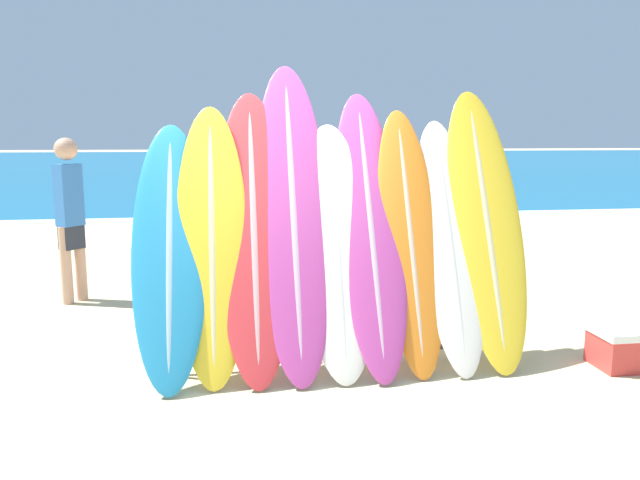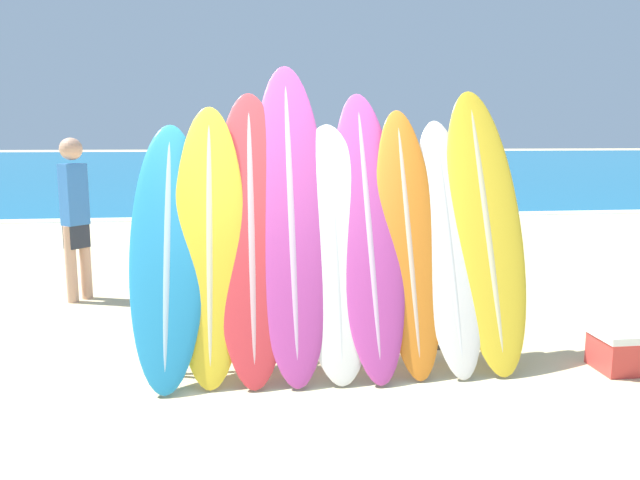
{
  "view_description": "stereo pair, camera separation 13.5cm",
  "coord_description": "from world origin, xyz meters",
  "px_view_note": "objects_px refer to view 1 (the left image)",
  "views": [
    {
      "loc": [
        -0.44,
        -4.48,
        1.83
      ],
      "look_at": [
        0.37,
        1.01,
        0.89
      ],
      "focal_mm": 35.0,
      "sensor_mm": 36.0,
      "label": 1
    },
    {
      "loc": [
        -0.31,
        -4.5,
        1.83
      ],
      "look_at": [
        0.37,
        1.01,
        0.89
      ],
      "focal_mm": 35.0,
      "sensor_mm": 36.0,
      "label": 2
    }
  ],
  "objects_px": {
    "surfboard_rack": "(335,309)",
    "person_far_left": "(426,195)",
    "surfboard_slot_2": "(254,232)",
    "person_near_water": "(361,184)",
    "surfboard_slot_3": "(293,215)",
    "surfboard_slot_5": "(370,228)",
    "surfboard_slot_8": "(486,225)",
    "person_mid_beach": "(70,214)",
    "surfboard_slot_6": "(410,237)",
    "cooler_box": "(631,347)",
    "surfboard_slot_4": "(337,247)",
    "surfboard_slot_1": "(212,241)",
    "surfboard_slot_0": "(170,252)",
    "surfboard_slot_7": "(449,242)"
  },
  "relations": [
    {
      "from": "surfboard_slot_6",
      "to": "person_far_left",
      "type": "xyz_separation_m",
      "value": [
        1.88,
        5.37,
        -0.19
      ]
    },
    {
      "from": "surfboard_slot_0",
      "to": "person_mid_beach",
      "type": "bearing_deg",
      "value": 118.34
    },
    {
      "from": "person_far_left",
      "to": "cooler_box",
      "type": "xyz_separation_m",
      "value": [
        -0.15,
        -5.77,
        -0.67
      ]
    },
    {
      "from": "surfboard_slot_0",
      "to": "cooler_box",
      "type": "xyz_separation_m",
      "value": [
        3.6,
        -0.36,
        -0.8
      ]
    },
    {
      "from": "surfboard_slot_3",
      "to": "person_mid_beach",
      "type": "height_order",
      "value": "surfboard_slot_3"
    },
    {
      "from": "surfboard_slot_5",
      "to": "person_near_water",
      "type": "relative_size",
      "value": 1.28
    },
    {
      "from": "cooler_box",
      "to": "surfboard_slot_1",
      "type": "bearing_deg",
      "value": 173.24
    },
    {
      "from": "cooler_box",
      "to": "person_far_left",
      "type": "bearing_deg",
      "value": 88.55
    },
    {
      "from": "surfboard_slot_8",
      "to": "person_mid_beach",
      "type": "bearing_deg",
      "value": 148.93
    },
    {
      "from": "surfboard_slot_0",
      "to": "surfboard_slot_2",
      "type": "distance_m",
      "value": 0.65
    },
    {
      "from": "surfboard_slot_3",
      "to": "person_far_left",
      "type": "height_order",
      "value": "surfboard_slot_3"
    },
    {
      "from": "surfboard_slot_2",
      "to": "surfboard_slot_8",
      "type": "relative_size",
      "value": 0.99
    },
    {
      "from": "surfboard_slot_8",
      "to": "surfboard_rack",
      "type": "bearing_deg",
      "value": -176.25
    },
    {
      "from": "person_far_left",
      "to": "cooler_box",
      "type": "height_order",
      "value": "person_far_left"
    },
    {
      "from": "surfboard_slot_8",
      "to": "person_mid_beach",
      "type": "distance_m",
      "value": 4.42
    },
    {
      "from": "surfboard_rack",
      "to": "person_far_left",
      "type": "height_order",
      "value": "person_far_left"
    },
    {
      "from": "surfboard_slot_4",
      "to": "surfboard_slot_7",
      "type": "height_order",
      "value": "surfboard_slot_7"
    },
    {
      "from": "surfboard_rack",
      "to": "surfboard_slot_8",
      "type": "xyz_separation_m",
      "value": [
        1.26,
        0.08,
        0.63
      ]
    },
    {
      "from": "surfboard_slot_8",
      "to": "person_near_water",
      "type": "distance_m",
      "value": 6.55
    },
    {
      "from": "surfboard_slot_8",
      "to": "cooler_box",
      "type": "relative_size",
      "value": 3.7
    },
    {
      "from": "surfboard_slot_5",
      "to": "person_mid_beach",
      "type": "xyz_separation_m",
      "value": [
        -2.82,
        2.27,
        -0.11
      ]
    },
    {
      "from": "surfboard_rack",
      "to": "surfboard_slot_6",
      "type": "xyz_separation_m",
      "value": [
        0.61,
        0.05,
        0.55
      ]
    },
    {
      "from": "surfboard_slot_6",
      "to": "person_far_left",
      "type": "bearing_deg",
      "value": 70.74
    },
    {
      "from": "surfboard_slot_0",
      "to": "surfboard_slot_4",
      "type": "bearing_deg",
      "value": 0.25
    },
    {
      "from": "surfboard_slot_1",
      "to": "cooler_box",
      "type": "distance_m",
      "value": 3.42
    },
    {
      "from": "person_mid_beach",
      "to": "person_far_left",
      "type": "height_order",
      "value": "person_mid_beach"
    },
    {
      "from": "surfboard_slot_2",
      "to": "person_near_water",
      "type": "bearing_deg",
      "value": 71.07
    },
    {
      "from": "surfboard_slot_0",
      "to": "person_near_water",
      "type": "relative_size",
      "value": 1.12
    },
    {
      "from": "surfboard_rack",
      "to": "surfboard_slot_0",
      "type": "height_order",
      "value": "surfboard_slot_0"
    },
    {
      "from": "surfboard_slot_8",
      "to": "person_mid_beach",
      "type": "relative_size",
      "value": 1.23
    },
    {
      "from": "surfboard_slot_1",
      "to": "surfboard_slot_8",
      "type": "height_order",
      "value": "surfboard_slot_8"
    },
    {
      "from": "person_mid_beach",
      "to": "surfboard_slot_6",
      "type": "bearing_deg",
      "value": 93.2
    },
    {
      "from": "surfboard_slot_0",
      "to": "surfboard_slot_5",
      "type": "relative_size",
      "value": 0.88
    },
    {
      "from": "surfboard_slot_1",
      "to": "surfboard_slot_2",
      "type": "relative_size",
      "value": 0.95
    },
    {
      "from": "surfboard_slot_3",
      "to": "surfboard_rack",
      "type": "bearing_deg",
      "value": -24.55
    },
    {
      "from": "surfboard_rack",
      "to": "person_far_left",
      "type": "distance_m",
      "value": 5.98
    },
    {
      "from": "surfboard_slot_2",
      "to": "surfboard_rack",
      "type": "bearing_deg",
      "value": -7.75
    },
    {
      "from": "surfboard_slot_3",
      "to": "surfboard_slot_5",
      "type": "xyz_separation_m",
      "value": [
        0.61,
        -0.05,
        -0.11
      ]
    },
    {
      "from": "surfboard_slot_2",
      "to": "surfboard_slot_3",
      "type": "xyz_separation_m",
      "value": [
        0.31,
        0.06,
        0.12
      ]
    },
    {
      "from": "person_near_water",
      "to": "cooler_box",
      "type": "bearing_deg",
      "value": -151.42
    },
    {
      "from": "surfboard_rack",
      "to": "surfboard_slot_7",
      "type": "height_order",
      "value": "surfboard_slot_7"
    },
    {
      "from": "surfboard_slot_3",
      "to": "surfboard_slot_4",
      "type": "xyz_separation_m",
      "value": [
        0.33,
        -0.12,
        -0.25
      ]
    },
    {
      "from": "surfboard_slot_8",
      "to": "cooler_box",
      "type": "distance_m",
      "value": 1.5
    },
    {
      "from": "surfboard_rack",
      "to": "surfboard_slot_5",
      "type": "xyz_separation_m",
      "value": [
        0.3,
        0.09,
        0.62
      ]
    },
    {
      "from": "surfboard_slot_1",
      "to": "surfboard_slot_3",
      "type": "height_order",
      "value": "surfboard_slot_3"
    },
    {
      "from": "surfboard_slot_2",
      "to": "cooler_box",
      "type": "bearing_deg",
      "value": -8.26
    },
    {
      "from": "person_near_water",
      "to": "cooler_box",
      "type": "distance_m",
      "value": 7.05
    },
    {
      "from": "surfboard_slot_2",
      "to": "cooler_box",
      "type": "distance_m",
      "value": 3.14
    },
    {
      "from": "surfboard_slot_8",
      "to": "person_near_water",
      "type": "relative_size",
      "value": 1.29
    },
    {
      "from": "person_mid_beach",
      "to": "surfboard_slot_8",
      "type": "bearing_deg",
      "value": 98.6
    }
  ]
}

